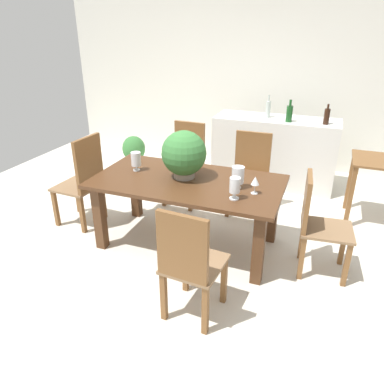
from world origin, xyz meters
The scene contains 19 objects.
ground_plane centered at (0.00, 0.00, 0.00)m, with size 7.04×7.04×0.00m, color silver.
back_wall centered at (0.00, 2.60, 1.30)m, with size 6.40×0.10×2.60m, color silver.
dining_table centered at (0.00, -0.25, 0.61)m, with size 1.87×1.00×0.74m.
chair_far_right centered at (0.42, 0.76, 0.55)m, with size 0.47×0.44×0.98m.
chair_head_end centered at (-1.25, -0.26, 0.58)m, with size 0.49×0.48×1.06m.
chair_foot_end centered at (1.26, -0.26, 0.53)m, with size 0.49×0.46×0.96m.
chair_near_right centered at (0.41, -1.28, 0.54)m, with size 0.46×0.49×0.99m.
chair_far_left centered at (-0.42, 0.77, 0.56)m, with size 0.46×0.48×1.02m.
flower_centerpiece centered at (-0.06, -0.20, 0.98)m, with size 0.45×0.45×0.48m.
crystal_vase_left centered at (0.55, -0.51, 0.86)m, with size 0.09×0.09×0.20m.
crystal_vase_center_near centered at (0.51, -0.27, 0.87)m, with size 0.12×0.12×0.21m.
crystal_vase_right centered at (-0.60, -0.20, 0.86)m, with size 0.10×0.10×0.20m.
wine_glass centered at (0.69, -0.33, 0.86)m, with size 0.08×0.08×0.17m.
kitchen_counter centered at (0.55, 1.74, 0.48)m, with size 1.70×0.61×0.96m, color silver.
wine_bottle_green centered at (0.41, 1.74, 1.08)m, with size 0.06×0.06×0.31m.
wine_bottle_tall centered at (1.19, 1.63, 1.07)m, with size 0.07×0.07×0.26m.
wine_bottle_dark centered at (0.72, 1.60, 1.07)m, with size 0.08×0.08×0.29m.
side_table centered at (1.88, 0.98, 0.59)m, with size 0.67×0.60×0.77m.
potted_plant_floor centered at (-1.61, 1.51, 0.29)m, with size 0.36×0.36×0.54m.
Camera 1 is at (1.24, -3.38, 2.15)m, focal length 34.36 mm.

